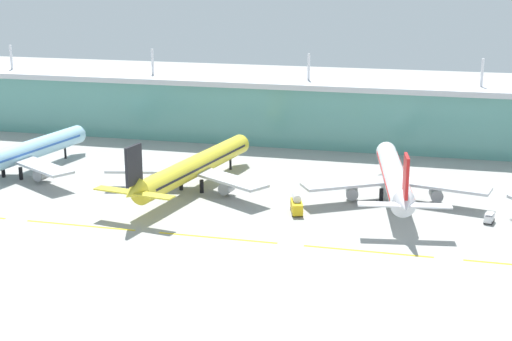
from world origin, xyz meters
TOP-DOWN VIEW (x-y plane):
  - ground_plane at (0.00, 0.00)m, footprint 600.00×600.00m
  - terminal_building at (-0.00, 107.93)m, footprint 288.00×34.00m
  - airliner_nearest at (-74.70, 40.13)m, footprint 48.18×68.65m
  - airliner_near_middle at (-20.21, 40.62)m, footprint 48.08×67.35m
  - airliner_far_middle at (33.54, 44.25)m, footprint 48.19×62.31m
  - taxiway_stripe_mid_west at (-37.00, 6.25)m, footprint 28.00×0.70m
  - taxiway_stripe_centre at (-3.00, 6.25)m, footprint 28.00×0.70m
  - taxiway_stripe_mid_east at (31.00, 6.25)m, footprint 28.00×0.70m
  - baggage_cart at (57.21, 32.04)m, footprint 2.74×3.93m
  - fuel_truck at (10.98, 28.01)m, footprint 4.51×7.64m

SIDE VIEW (x-z plane):
  - ground_plane at x=0.00m, z-range 0.00..0.00m
  - taxiway_stripe_mid_west at x=-37.00m, z-range 0.00..0.04m
  - taxiway_stripe_centre at x=-3.00m, z-range 0.00..0.04m
  - taxiway_stripe_mid_east at x=31.00m, z-range 0.00..0.04m
  - baggage_cart at x=57.21m, z-range 0.02..2.50m
  - fuel_truck at x=10.98m, z-range -0.21..4.74m
  - airliner_far_middle at x=33.54m, z-range -3.00..15.90m
  - airliner_near_middle at x=-20.21m, z-range -3.00..15.90m
  - airliner_nearest at x=-74.70m, z-range -3.00..15.90m
  - terminal_building at x=0.00m, z-range -4.30..26.68m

